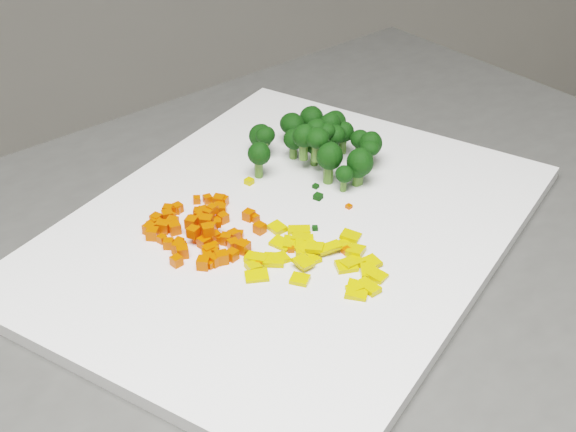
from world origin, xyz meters
name	(u,v)px	position (x,y,z in m)	size (l,w,h in m)	color
cutting_board	(288,230)	(-0.39, 0.56, 0.91)	(0.50, 0.39, 0.01)	white
carrot_pile	(203,220)	(-0.47, 0.58, 0.93)	(0.11, 0.11, 0.03)	#E13602
pepper_pile	(317,255)	(-0.40, 0.49, 0.92)	(0.13, 0.13, 0.02)	gold
broccoli_pile	(314,138)	(-0.32, 0.65, 0.94)	(0.13, 0.13, 0.06)	black
carrot_cube_0	(197,200)	(-0.46, 0.63, 0.92)	(0.01, 0.01, 0.01)	#E13602
carrot_cube_1	(211,228)	(-0.47, 0.57, 0.93)	(0.01, 0.01, 0.01)	#E13602
carrot_cube_2	(193,223)	(-0.48, 0.59, 0.92)	(0.01, 0.01, 0.01)	#E13602
carrot_cube_3	(211,225)	(-0.46, 0.58, 0.92)	(0.01, 0.01, 0.01)	#E13602
carrot_cube_4	(214,251)	(-0.48, 0.54, 0.92)	(0.01, 0.01, 0.01)	#E13602
carrot_cube_5	(207,222)	(-0.47, 0.58, 0.93)	(0.01, 0.01, 0.01)	#E13602
carrot_cube_6	(226,239)	(-0.46, 0.55, 0.92)	(0.01, 0.01, 0.01)	#E13602
carrot_cube_7	(168,210)	(-0.49, 0.62, 0.92)	(0.01, 0.01, 0.01)	#E13602
carrot_cube_8	(208,230)	(-0.48, 0.56, 0.93)	(0.01, 0.01, 0.01)	#E13602
carrot_cube_9	(204,242)	(-0.48, 0.56, 0.92)	(0.01, 0.01, 0.01)	#E13602
carrot_cube_10	(179,242)	(-0.50, 0.57, 0.92)	(0.01, 0.01, 0.01)	#E13602
carrot_cube_11	(199,219)	(-0.48, 0.58, 0.93)	(0.01, 0.01, 0.01)	#E13602
carrot_cube_12	(221,210)	(-0.45, 0.60, 0.92)	(0.01, 0.01, 0.01)	#E13602
carrot_cube_13	(244,245)	(-0.45, 0.54, 0.92)	(0.01, 0.01, 0.01)	#E13602
carrot_cube_14	(151,225)	(-0.52, 0.61, 0.92)	(0.01, 0.01, 0.01)	#E13602
carrot_cube_15	(191,223)	(-0.48, 0.58, 0.93)	(0.01, 0.01, 0.01)	#E13602
carrot_cube_16	(219,201)	(-0.44, 0.62, 0.92)	(0.01, 0.01, 0.01)	#E13602
carrot_cube_17	(210,229)	(-0.47, 0.57, 0.92)	(0.01, 0.01, 0.01)	#E13602
carrot_cube_18	(198,212)	(-0.47, 0.61, 0.92)	(0.01, 0.01, 0.01)	#E13602
carrot_cube_19	(220,207)	(-0.45, 0.61, 0.92)	(0.01, 0.01, 0.01)	#E13602
carrot_cube_20	(222,258)	(-0.48, 0.53, 0.92)	(0.01, 0.01, 0.01)	#E13602
carrot_cube_21	(169,244)	(-0.51, 0.57, 0.92)	(0.01, 0.01, 0.01)	#E13602
carrot_cube_22	(233,245)	(-0.46, 0.54, 0.92)	(0.01, 0.01, 0.01)	#E13602
carrot_cube_23	(234,235)	(-0.45, 0.56, 0.92)	(0.01, 0.01, 0.01)	#E13602
carrot_cube_24	(203,263)	(-0.49, 0.53, 0.92)	(0.01, 0.01, 0.01)	#E13602
carrot_cube_25	(218,223)	(-0.46, 0.57, 0.93)	(0.01, 0.01, 0.01)	#E13602
carrot_cube_26	(200,215)	(-0.47, 0.60, 0.92)	(0.01, 0.01, 0.01)	#E13602
carrot_cube_27	(240,234)	(-0.45, 0.56, 0.92)	(0.01, 0.01, 0.01)	#E13602
carrot_cube_28	(217,220)	(-0.46, 0.59, 0.92)	(0.01, 0.01, 0.01)	#E13602
carrot_cube_29	(198,238)	(-0.48, 0.57, 0.92)	(0.01, 0.01, 0.01)	#E13602
carrot_cube_30	(223,201)	(-0.44, 0.62, 0.92)	(0.01, 0.01, 0.01)	#E13602
carrot_cube_31	(208,199)	(-0.45, 0.63, 0.92)	(0.01, 0.01, 0.01)	#E13602
carrot_cube_32	(211,264)	(-0.49, 0.52, 0.92)	(0.01, 0.01, 0.01)	#E13602
carrot_cube_33	(206,221)	(-0.47, 0.59, 0.92)	(0.01, 0.01, 0.01)	#E13602
carrot_cube_34	(194,222)	(-0.48, 0.59, 0.92)	(0.01, 0.01, 0.01)	#E13602
carrot_cube_35	(243,247)	(-0.45, 0.53, 0.92)	(0.01, 0.01, 0.01)	#E13602
carrot_cube_36	(232,255)	(-0.46, 0.53, 0.92)	(0.01, 0.01, 0.01)	#E13602
carrot_cube_37	(197,229)	(-0.48, 0.58, 0.92)	(0.01, 0.01, 0.01)	#E13602
carrot_cube_38	(215,260)	(-0.48, 0.53, 0.92)	(0.01, 0.01, 0.01)	#E13602
carrot_cube_39	(199,228)	(-0.48, 0.58, 0.92)	(0.01, 0.01, 0.01)	#E13602
carrot_cube_40	(174,228)	(-0.50, 0.59, 0.92)	(0.01, 0.01, 0.01)	#E13602
carrot_cube_41	(214,251)	(-0.48, 0.54, 0.92)	(0.01, 0.01, 0.01)	#E13602
carrot_cube_42	(255,218)	(-0.42, 0.58, 0.92)	(0.01, 0.01, 0.01)	#E13602
carrot_cube_43	(208,251)	(-0.48, 0.54, 0.92)	(0.01, 0.01, 0.01)	#E13602
carrot_cube_44	(208,259)	(-0.49, 0.53, 0.92)	(0.01, 0.01, 0.01)	#E13602
carrot_cube_45	(193,232)	(-0.49, 0.57, 0.93)	(0.01, 0.01, 0.01)	#E13602
carrot_cube_46	(179,248)	(-0.51, 0.56, 0.92)	(0.01, 0.01, 0.01)	#E13602
carrot_cube_47	(149,229)	(-0.52, 0.60, 0.92)	(0.01, 0.01, 0.01)	#E13602
carrot_cube_48	(201,214)	(-0.47, 0.60, 0.92)	(0.01, 0.01, 0.01)	#E13602
carrot_cube_49	(249,215)	(-0.43, 0.58, 0.92)	(0.01, 0.01, 0.01)	#E13602
carrot_cube_50	(162,239)	(-0.51, 0.58, 0.92)	(0.01, 0.01, 0.01)	#E13602
carrot_cube_51	(208,213)	(-0.46, 0.59, 0.93)	(0.01, 0.01, 0.01)	#E13602
carrot_cube_52	(176,261)	(-0.51, 0.54, 0.92)	(0.01, 0.01, 0.01)	#E13602
carrot_cube_53	(223,218)	(-0.45, 0.59, 0.92)	(0.01, 0.01, 0.01)	#E13602
carrot_cube_54	(172,223)	(-0.50, 0.60, 0.92)	(0.01, 0.01, 0.01)	#E13602
carrot_cube_55	(156,222)	(-0.51, 0.61, 0.92)	(0.01, 0.01, 0.01)	#E13602
carrot_cube_56	(164,227)	(-0.51, 0.60, 0.92)	(0.01, 0.01, 0.01)	#E13602
carrot_cube_57	(156,219)	(-0.51, 0.61, 0.92)	(0.01, 0.01, 0.01)	#E13602
carrot_cube_58	(206,254)	(-0.49, 0.54, 0.92)	(0.01, 0.01, 0.01)	#E13602
carrot_cube_59	(200,215)	(-0.47, 0.59, 0.92)	(0.01, 0.01, 0.01)	#E13602
carrot_cube_60	(182,252)	(-0.50, 0.55, 0.92)	(0.01, 0.01, 0.01)	#E13602
carrot_cube_61	(204,212)	(-0.46, 0.61, 0.92)	(0.01, 0.01, 0.01)	#E13602
carrot_cube_62	(224,257)	(-0.47, 0.53, 0.92)	(0.01, 0.01, 0.01)	#E13602
carrot_cube_63	(162,226)	(-0.51, 0.60, 0.92)	(0.01, 0.01, 0.01)	#E13602
carrot_cube_64	(221,239)	(-0.46, 0.56, 0.92)	(0.01, 0.01, 0.01)	#E13602
carrot_cube_65	(226,241)	(-0.46, 0.55, 0.92)	(0.01, 0.01, 0.01)	#E13602
carrot_cube_66	(171,217)	(-0.50, 0.61, 0.92)	(0.01, 0.01, 0.01)	#E13602
carrot_cube_67	(212,209)	(-0.46, 0.59, 0.93)	(0.01, 0.01, 0.01)	#E13602
carrot_cube_68	(177,209)	(-0.49, 0.62, 0.92)	(0.01, 0.01, 0.01)	#E13602
carrot_cube_69	(202,211)	(-0.47, 0.60, 0.92)	(0.01, 0.01, 0.01)	#E13602
carrot_cube_70	(214,237)	(-0.47, 0.56, 0.92)	(0.01, 0.01, 0.01)	#E13602
carrot_cube_71	(177,208)	(-0.49, 0.62, 0.92)	(0.01, 0.01, 0.01)	#E13602
carrot_cube_72	(152,234)	(-0.52, 0.59, 0.92)	(0.01, 0.01, 0.01)	#E13602
carrot_cube_73	(214,246)	(-0.47, 0.55, 0.92)	(0.01, 0.01, 0.01)	#E13602
carrot_cube_74	(260,228)	(-0.42, 0.56, 0.92)	(0.01, 0.01, 0.01)	#E13602
carrot_cube_75	(167,216)	(-0.50, 0.61, 0.92)	(0.01, 0.01, 0.01)	#E13602
pepper_chunk_0	(299,230)	(-0.39, 0.54, 0.92)	(0.02, 0.01, 0.00)	gold
pepper_chunk_1	(356,251)	(-0.36, 0.49, 0.92)	(0.01, 0.02, 0.01)	gold
pepper_chunk_2	(369,263)	(-0.36, 0.47, 0.92)	(0.02, 0.02, 0.00)	gold
pepper_chunk_3	(377,276)	(-0.36, 0.45, 0.92)	(0.02, 0.02, 0.00)	gold
pepper_chunk_4	(368,271)	(-0.36, 0.46, 0.92)	(0.01, 0.02, 0.01)	gold
pepper_chunk_5	(344,245)	(-0.36, 0.50, 0.92)	(0.02, 0.01, 0.00)	gold
pepper_chunk_6	(300,279)	(-0.42, 0.47, 0.92)	(0.01, 0.02, 0.00)	gold
pepper_chunk_7	(301,237)	(-0.39, 0.53, 0.92)	(0.02, 0.02, 0.00)	gold
pepper_chunk_8	(329,247)	(-0.38, 0.50, 0.92)	(0.02, 0.01, 0.00)	gold
pepper_chunk_9	(355,289)	(-0.38, 0.44, 0.92)	(0.01, 0.01, 0.01)	gold
pepper_chunk_10	(277,228)	(-0.41, 0.55, 0.92)	(0.01, 0.02, 0.01)	gold
pepper_chunk_11	(257,276)	(-0.46, 0.49, 0.92)	(0.02, 0.01, 0.00)	gold
pepper_chunk_12	(315,247)	(-0.39, 0.50, 0.92)	(0.02, 0.01, 0.00)	gold
pepper_chunk_13	(368,287)	(-0.37, 0.44, 0.92)	(0.02, 0.01, 0.01)	gold
pepper_chunk_14	(303,241)	(-0.39, 0.52, 0.91)	(0.02, 0.02, 0.00)	gold
pepper_chunk_15	(346,266)	(-0.38, 0.47, 0.92)	(0.02, 0.02, 0.00)	gold
pepper_chunk_16	(282,244)	(-0.41, 0.53, 0.92)	(0.02, 0.01, 0.00)	gold
pepper_chunk_17	(279,258)	(-0.43, 0.51, 0.92)	(0.02, 0.02, 0.00)	gold
pepper_chunk_18	(303,262)	(-0.41, 0.49, 0.92)	(0.02, 0.02, 0.00)	gold
pepper_chunk_19	(291,243)	(-0.41, 0.53, 0.92)	(0.02, 0.01, 0.00)	gold
pepper_chunk_20	(357,290)	(-0.38, 0.44, 0.92)	(0.02, 0.02, 0.01)	gold
pepper_chunk_21	(351,263)	(-0.37, 0.47, 0.92)	(0.02, 0.02, 0.01)	gold
pepper_chunk_22	(253,267)	(-0.45, 0.51, 0.92)	(0.01, 0.01, 0.00)	gold
pepper_chunk_23	(311,249)	(-0.39, 0.51, 0.92)	(0.02, 0.02, 0.00)	gold
pepper_chunk_24	(302,248)	(-0.40, 0.51, 0.92)	(0.02, 0.01, 0.00)	gold
pepper_chunk_25	(351,236)	(-0.35, 0.51, 0.92)	(0.02, 0.02, 0.00)	gold
pepper_chunk_26	(310,261)	(-0.40, 0.49, 0.92)	(0.02, 0.01, 0.00)	gold
pepper_chunk_27	(256,258)	(-0.44, 0.52, 0.92)	(0.02, 0.01, 0.00)	gold
pepper_chunk_28	(274,260)	(-0.43, 0.51, 0.92)	(0.02, 0.02, 0.00)	gold
broccoli_floret_0	(265,143)	(-0.36, 0.69, 0.93)	(0.03, 0.03, 0.04)	black
broccoli_floret_1	(314,152)	(-0.32, 0.65, 0.93)	(0.03, 0.03, 0.03)	black
broccoli_floret_2	(316,136)	(-0.32, 0.65, 0.95)	(0.03, 0.03, 0.04)	black
broccoli_floret_3	(369,156)	(-0.27, 0.62, 0.93)	(0.03, 0.03, 0.03)	black
broccoli_floret_4	(357,173)	(-0.30, 0.59, 0.93)	(0.03, 0.03, 0.03)	black
broccoli_floret_5	(311,122)	(-0.29, 0.71, 0.93)	(0.04, 0.04, 0.03)	black
broccoli_floret_6	(329,130)	(-0.29, 0.67, 0.94)	(0.03, 0.03, 0.04)	black
broccoli_floret_7	(316,145)	(-0.33, 0.63, 0.95)	(0.04, 0.04, 0.04)	black
broccoli_floret_8	(334,126)	(-0.27, 0.69, 0.93)	(0.04, 0.04, 0.03)	black
broccoli_floret_9	(329,165)	(-0.32, 0.61, 0.93)	(0.04, 0.04, 0.04)	black
broccoli_floret_10	(260,140)	(-0.36, 0.70, 0.93)	(0.04, 0.04, 0.03)	black
broccoli_floret_11	(334,140)	(-0.30, 0.65, 0.94)	(0.03, 0.03, 0.03)	black
broccoli_floret_12	(326,148)	(-0.31, 0.65, 0.93)	(0.04, 0.04, 0.04)	black
broccoli_floret_13	(369,150)	(-0.26, 0.63, 0.93)	(0.04, 0.04, 0.04)	black
broccoli_floret_14	(343,139)	(-0.28, 0.66, 0.93)	(0.03, 0.03, 0.04)	black
broccoli_floret_15	(343,180)	(-0.32, 0.59, 0.93)	(0.02, 0.02, 0.03)	black
broccoli_floret_16	(259,161)	(-0.38, 0.65, 0.93)	(0.03, 0.03, 0.04)	black
broccoli_floret_17	(332,134)	(-0.28, 0.68, 0.93)	(0.03, 0.03, 0.03)	black
broccoli_floret_18	(359,168)	(-0.30, 0.59, 0.93)	(0.04, 0.04, 0.04)	black
broccoli_floret_19	(261,142)	(-0.36, 0.70, 0.93)	(0.02, 0.02, 0.03)	black
broccoli_floret_20	(293,145)	(-0.33, 0.67, 0.93)	(0.03, 0.03, 0.03)	black
broccoli_floret_21	(304,143)	(-0.33, 0.65, 0.95)	(0.04, 0.04, 0.04)	black
broccoli_floret_22	(359,146)	(-0.27, 0.64, 0.93)	(0.03, 0.03, 0.03)	black
broccoli_floret_23	(291,129)	(-0.32, 0.71, 0.93)	(0.04, 0.04, 0.04)	black
broccoli_floret_24	(325,138)	(-0.31, 0.65, 0.95)	(0.03, 0.03, 0.03)	black
stray_bit_0	(212,251)	(-0.48, 0.54, 0.92)	(0.01, 0.01, 0.00)	black
stray_bit_1	(318,197)	(-0.35, 0.59, 0.92)	(0.01, 0.01, 0.01)	black
stray_bit_2	(316,186)	(-0.34, 0.61, 0.92)	(0.01, 0.01, 0.00)	black
stray_bit_3	(207,214)	(-0.46, 0.60, 0.92)	(0.01, 0.01, 0.00)	black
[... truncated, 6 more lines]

